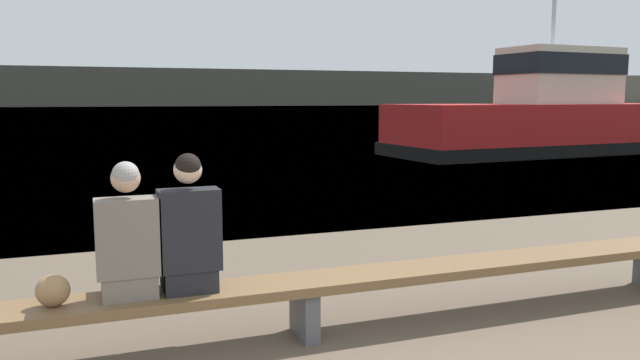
{
  "coord_description": "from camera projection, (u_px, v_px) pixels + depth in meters",
  "views": [
    {
      "loc": [
        -1.29,
        -2.12,
        1.87
      ],
      "look_at": [
        1.5,
        5.34,
        0.82
      ],
      "focal_mm": 35.0,
      "sensor_mm": 36.0,
      "label": 1
    }
  ],
  "objects": [
    {
      "name": "far_shoreline",
      "position": [
        91.0,
        87.0,
        136.15
      ],
      "size": [
        600.0,
        12.0,
        8.33
      ],
      "primitive_type": "cube",
      "color": "#4C4C42",
      "rests_on": "ground"
    },
    {
      "name": "tugboat_red",
      "position": [
        548.0,
        120.0,
        21.27
      ],
      "size": [
        11.42,
        4.38,
        6.84
      ],
      "rotation": [
        0.0,
        0.0,
        1.64
      ],
      "color": "#A81919",
      "rests_on": "water_surface"
    },
    {
      "name": "water_surface",
      "position": [
        93.0,
        108.0,
        119.47
      ],
      "size": [
        240.0,
        240.0,
        0.0
      ],
      "primitive_type": "plane",
      "color": "#386084",
      "rests_on": "ground"
    },
    {
      "name": "shopping_bag",
      "position": [
        53.0,
        291.0,
        4.2
      ],
      "size": [
        0.22,
        0.16,
        0.22
      ],
      "color": "#9E754C",
      "rests_on": "bench_main"
    },
    {
      "name": "person_left",
      "position": [
        128.0,
        241.0,
        4.35
      ],
      "size": [
        0.43,
        0.41,
        0.97
      ],
      "color": "#70665B",
      "rests_on": "bench_main"
    },
    {
      "name": "person_right",
      "position": [
        189.0,
        233.0,
        4.5
      ],
      "size": [
        0.43,
        0.41,
        1.02
      ],
      "color": "black",
      "rests_on": "bench_main"
    },
    {
      "name": "bench_main",
      "position": [
        304.0,
        289.0,
        4.86
      ],
      "size": [
        7.93,
        0.48,
        0.47
      ],
      "color": "brown",
      "rests_on": "ground"
    }
  ]
}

